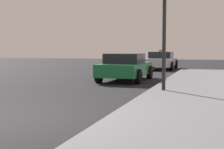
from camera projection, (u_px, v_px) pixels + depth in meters
ground_plane at (16, 118)px, 7.03m from camera, size 80.00×80.00×0.00m
sidewalk at (211, 128)px, 5.85m from camera, size 4.00×32.00×0.15m
street_lamp at (165, 5)px, 10.46m from camera, size 0.36×0.36×3.96m
car_green at (126, 67)px, 15.28m from camera, size 1.99×4.02×1.27m
car_silver at (162, 60)px, 23.61m from camera, size 1.96×4.37×1.43m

